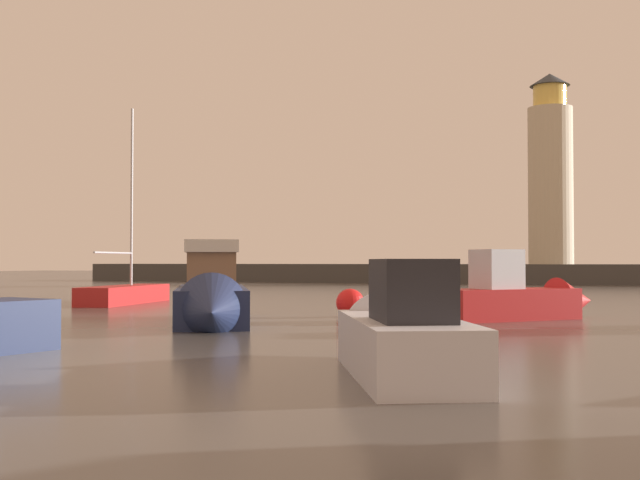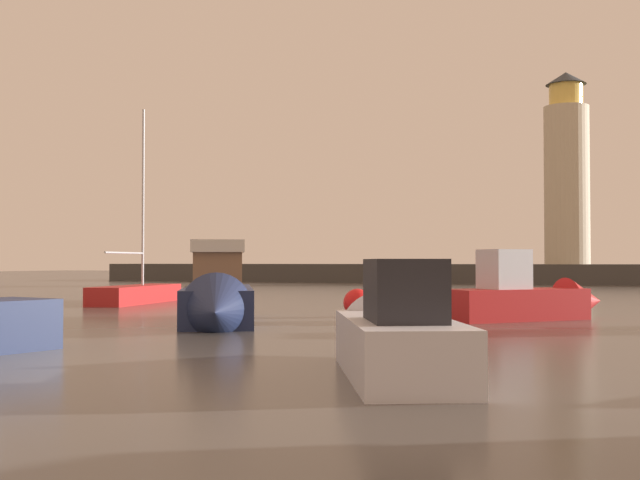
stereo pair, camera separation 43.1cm
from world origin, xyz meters
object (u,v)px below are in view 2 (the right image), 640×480
Objects in this scene: motorboat_0 at (533,298)px; sailboat_moored at (136,293)px; lighthouse at (567,173)px; mooring_buoy at (357,303)px; motorboat_5 at (217,296)px; motorboat_2 at (392,335)px.

motorboat_0 is 0.60× the size of sailboat_moored.
lighthouse is 45.33m from motorboat_0.
lighthouse is at bearing 84.54° from mooring_buoy.
sailboat_moored is 9.27× the size of mooring_buoy.
motorboat_5 reaches higher than mooring_buoy.
motorboat_5 is at bearing -121.92° from mooring_buoy.
mooring_buoy is (-4.33, -45.33, -9.09)m from lighthouse.
mooring_buoy is at bearing 110.40° from motorboat_2.
motorboat_2 is 13.87m from mooring_buoy.
motorboat_0 is 18.81m from sailboat_moored.
motorboat_5 is at bearing -98.29° from lighthouse.
sailboat_moored is at bearing 133.60° from motorboat_2.
sailboat_moored is at bearing 166.97° from motorboat_0.
mooring_buoy is at bearing -171.25° from motorboat_0.
lighthouse is at bearing 67.34° from sailboat_moored.
sailboat_moored is at bearing 133.70° from motorboat_5.
sailboat_moored reaches higher than motorboat_2.
lighthouse is 16.82× the size of mooring_buoy.
lighthouse reaches higher than motorboat_2.
sailboat_moored is (-18.33, 4.24, -0.23)m from motorboat_0.
sailboat_moored is (-17.28, 18.14, -0.17)m from motorboat_2.
lighthouse is 44.48m from sailboat_moored.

